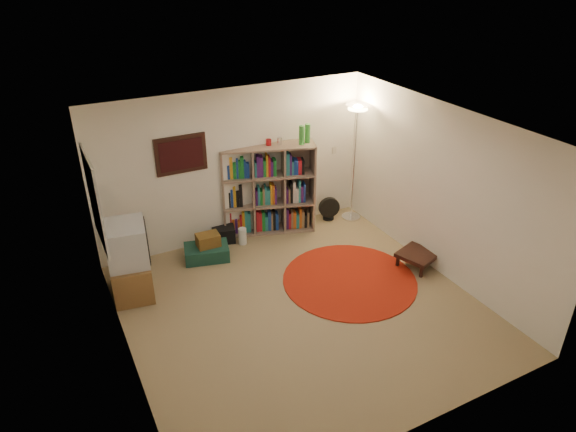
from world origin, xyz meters
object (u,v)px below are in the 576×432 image
bookshelf (267,190)px  suitcase (207,252)px  floor_lamp (357,126)px  tv_stand (130,261)px  floor_fan (329,209)px  side_table (417,255)px

bookshelf → suitcase: (-1.24, -0.41, -0.63)m
bookshelf → floor_lamp: bearing=6.5°
bookshelf → tv_stand: 2.58m
tv_stand → bookshelf: bearing=27.3°
floor_fan → side_table: size_ratio=0.66×
tv_stand → suitcase: tv_stand is taller
floor_lamp → suitcase: floor_lamp is taller
bookshelf → suitcase: bearing=-143.7°
bookshelf → side_table: bookshelf is taller
floor_fan → tv_stand: tv_stand is taller
bookshelf → suitcase: 1.46m
floor_fan → side_table: floor_fan is taller
floor_fan → side_table: bearing=-63.8°
bookshelf → tv_stand: size_ratio=1.69×
floor_lamp → tv_stand: size_ratio=1.90×
bookshelf → side_table: size_ratio=2.83×
floor_lamp → tv_stand: bearing=-173.0°
suitcase → bookshelf: bearing=32.8°
suitcase → floor_fan: bearing=20.2°
tv_stand → side_table: (3.97, -1.30, -0.33)m
floor_fan → suitcase: bearing=-159.9°
side_table → floor_fan: bearing=101.7°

